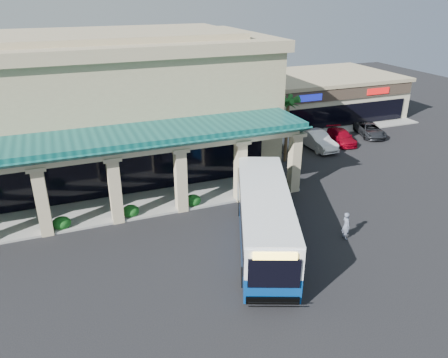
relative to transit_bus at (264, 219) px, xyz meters
name	(u,v)px	position (x,y,z in m)	size (l,w,h in m)	color
ground	(251,237)	(-0.40, 1.00, -1.77)	(110.00, 110.00, 0.00)	black
main_building	(85,104)	(-8.40, 17.00, 3.91)	(30.80, 14.80, 11.35)	tan
arcade	(103,175)	(-8.40, 7.80, 1.08)	(30.00, 6.20, 5.70)	#0B4644
strip_mall	(303,96)	(17.60, 25.00, 0.68)	(22.50, 12.50, 4.90)	beige
palm_0	(287,126)	(8.10, 12.00, 1.53)	(2.40, 2.40, 6.60)	#16521C
palm_1	(280,121)	(9.10, 15.00, 1.13)	(2.40, 2.40, 5.80)	#16521C
broadleaf_tree	(240,115)	(7.10, 20.00, 0.64)	(2.60, 2.60, 4.81)	#114B13
transit_bus	(264,219)	(0.00, 0.00, 0.00)	(2.95, 12.66, 3.54)	navy
pedestrian	(346,226)	(5.12, -1.25, -0.86)	(0.66, 0.43, 1.82)	slate
car_silver	(281,141)	(9.52, 15.38, -1.08)	(1.63, 4.05, 1.38)	silver
car_white	(317,140)	(12.64, 13.93, -0.91)	(1.82, 5.23, 1.72)	silver
car_red	(341,137)	(15.90, 14.39, -1.11)	(1.85, 4.55, 1.32)	#9C0418
car_gray	(370,130)	(20.10, 15.23, -1.10)	(2.23, 4.83, 1.34)	#27292E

